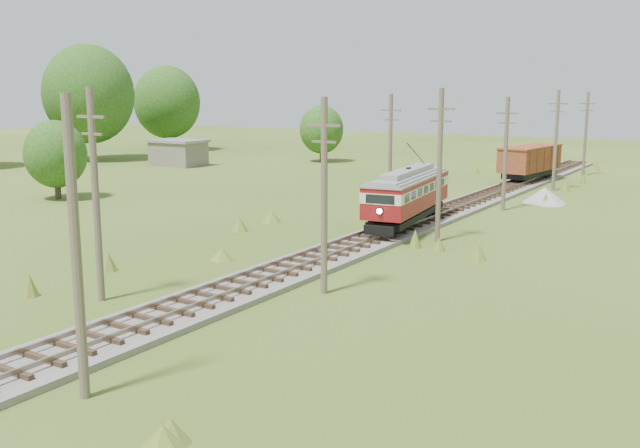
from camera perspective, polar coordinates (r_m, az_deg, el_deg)
The scene contains 17 objects.
railbed_main at distance 46.98m, azimuth 7.18°, elevation -0.06°, with size 3.60×96.00×0.57m.
streetcar at distance 46.29m, azimuth 7.05°, elevation 2.56°, with size 4.05×11.17×5.05m.
gondola at distance 72.21m, azimuth 16.45°, elevation 4.91°, with size 3.93×9.29×3.00m.
gravel_pile at distance 59.50m, azimuth 17.61°, elevation 2.16°, with size 3.45×3.66×1.26m.
utility_pole_r_1 at distance 21.23m, azimuth -18.95°, elevation -2.08°, with size 0.30×0.30×8.80m.
utility_pole_r_2 at distance 30.81m, azimuth 0.34°, elevation 2.37°, with size 1.60×0.30×8.60m.
utility_pole_r_3 at distance 42.35m, azimuth 9.54°, elevation 4.77°, with size 1.60×0.30×9.00m.
utility_pole_r_4 at distance 54.63m, azimuth 14.62°, elevation 5.55°, with size 1.60×0.30×8.40m.
utility_pole_r_5 at distance 67.00m, azimuth 18.35°, elevation 6.45°, with size 1.60×0.30×8.90m.
utility_pole_r_6 at distance 79.71m, azimuth 20.48°, elevation 6.84°, with size 1.60×0.30×8.70m.
utility_pole_l_a at distance 31.13m, azimuth -17.52°, elevation 2.33°, with size 1.60×0.30×9.00m.
utility_pole_l_b at distance 53.71m, azimuth 5.63°, elevation 5.86°, with size 1.60×0.30×8.60m.
tree_left_4 at distance 95.98m, azimuth -18.04°, elevation 9.85°, with size 11.34×11.34×14.61m.
tree_left_5 at distance 108.40m, azimuth -12.14°, elevation 9.51°, with size 9.66×9.66×12.44m.
tree_mid_a at distance 89.61m, azimuth 0.12°, elevation 7.56°, with size 5.46×5.46×7.03m.
tree_mid_c at distance 62.44m, azimuth -20.40°, elevation 5.26°, with size 5.04×5.04×6.49m.
shed at distance 86.80m, azimuth -11.27°, elevation 5.64°, with size 6.40×4.40×3.10m.
Camera 1 is at (19.33, -7.93, 8.87)m, focal length 40.00 mm.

